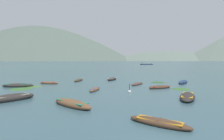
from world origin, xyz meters
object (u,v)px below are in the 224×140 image
(rowboat_8, at_px, (49,83))
(ferry_0, at_px, (147,64))
(rowboat_1, at_px, (11,98))
(rowboat_11, at_px, (18,85))
(mooring_buoy, at_px, (130,92))
(rowboat_7, at_px, (79,80))
(rowboat_6, at_px, (137,84))
(rowboat_9, at_px, (95,89))
(rowboat_10, at_px, (160,87))
(rowboat_5, at_px, (112,79))
(rowboat_3, at_px, (159,122))
(rowboat_0, at_px, (72,104))
(rowboat_4, at_px, (183,82))
(rowboat_2, at_px, (187,97))

(rowboat_8, bearing_deg, ferry_0, 73.08)
(rowboat_1, relative_size, rowboat_11, 0.90)
(mooring_buoy, bearing_deg, rowboat_7, 126.80)
(rowboat_6, relative_size, rowboat_9, 1.03)
(rowboat_1, distance_m, rowboat_10, 17.51)
(rowboat_5, bearing_deg, rowboat_6, -58.15)
(rowboat_1, bearing_deg, rowboat_3, -25.18)
(rowboat_0, bearing_deg, rowboat_1, 163.89)
(rowboat_1, bearing_deg, ferry_0, 74.81)
(rowboat_8, xyz_separation_m, rowboat_9, (8.10, -5.88, -0.01))
(rowboat_5, height_order, rowboat_8, rowboat_5)
(rowboat_10, relative_size, ferry_0, 0.31)
(rowboat_4, bearing_deg, rowboat_7, 171.32)
(rowboat_4, relative_size, rowboat_5, 0.99)
(rowboat_1, relative_size, rowboat_6, 1.21)
(rowboat_2, bearing_deg, rowboat_1, -176.18)
(rowboat_4, xyz_separation_m, rowboat_11, (-25.20, -4.44, 0.01))
(rowboat_2, height_order, rowboat_7, rowboat_2)
(mooring_buoy, bearing_deg, rowboat_11, 165.23)
(rowboat_8, bearing_deg, rowboat_7, 45.56)
(rowboat_5, xyz_separation_m, ferry_0, (27.72, 118.30, 0.27))
(rowboat_6, bearing_deg, rowboat_10, -52.07)
(rowboat_8, distance_m, ferry_0, 129.76)
(rowboat_2, bearing_deg, rowboat_11, 161.03)
(rowboat_11, bearing_deg, rowboat_6, 8.23)
(rowboat_10, bearing_deg, rowboat_7, 147.81)
(rowboat_0, bearing_deg, ferry_0, 77.45)
(ferry_0, bearing_deg, mooring_buoy, -100.93)
(rowboat_7, bearing_deg, ferry_0, 74.27)
(mooring_buoy, bearing_deg, rowboat_3, -84.78)
(rowboat_11, bearing_deg, rowboat_9, -13.29)
(ferry_0, bearing_deg, rowboat_11, -107.86)
(rowboat_0, height_order, rowboat_1, rowboat_1)
(rowboat_3, bearing_deg, rowboat_1, 154.82)
(rowboat_8, xyz_separation_m, rowboat_10, (16.74, -4.07, 0.00))
(rowboat_10, height_order, ferry_0, ferry_0)
(ferry_0, bearing_deg, rowboat_3, -99.81)
(rowboat_2, bearing_deg, rowboat_7, 133.93)
(rowboat_4, distance_m, rowboat_10, 7.44)
(rowboat_1, height_order, rowboat_5, rowboat_1)
(rowboat_1, bearing_deg, rowboat_6, 39.56)
(rowboat_10, bearing_deg, ferry_0, 80.68)
(rowboat_5, distance_m, rowboat_10, 11.96)
(rowboat_2, xyz_separation_m, mooring_buoy, (-5.44, 3.12, -0.10))
(rowboat_6, height_order, rowboat_10, rowboat_10)
(rowboat_0, relative_size, mooring_buoy, 3.68)
(rowboat_3, height_order, rowboat_10, same)
(rowboat_1, height_order, ferry_0, ferry_0)
(rowboat_8, bearing_deg, rowboat_3, -52.59)
(rowboat_1, height_order, rowboat_2, rowboat_1)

